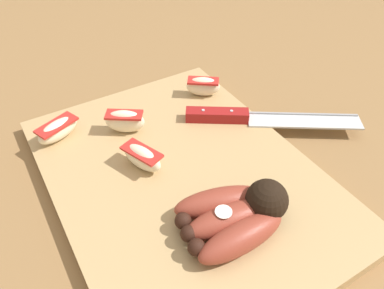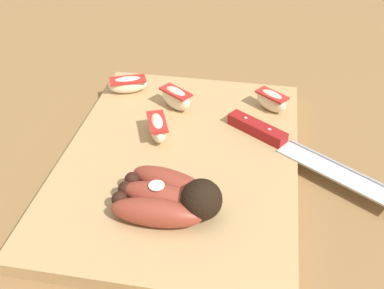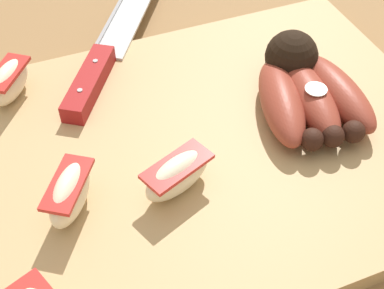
{
  "view_description": "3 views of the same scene",
  "coord_description": "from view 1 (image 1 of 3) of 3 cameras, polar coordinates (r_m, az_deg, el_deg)",
  "views": [
    {
      "loc": [
        0.33,
        -0.17,
        0.39
      ],
      "look_at": [
        0.0,
        0.03,
        0.06
      ],
      "focal_mm": 35.23,
      "sensor_mm": 36.0,
      "label": 1
    },
    {
      "loc": [
        0.52,
        0.12,
        0.43
      ],
      "look_at": [
        0.0,
        0.02,
        0.04
      ],
      "focal_mm": 43.01,
      "sensor_mm": 36.0,
      "label": 2
    },
    {
      "loc": [
        -0.12,
        -0.3,
        0.37
      ],
      "look_at": [
        -0.0,
        -0.01,
        0.03
      ],
      "focal_mm": 50.42,
      "sensor_mm": 36.0,
      "label": 3
    }
  ],
  "objects": [
    {
      "name": "apple_wedge_extra",
      "position": [
        0.52,
        -7.54,
        -1.93
      ],
      "size": [
        0.07,
        0.05,
        0.03
      ],
      "color": "#F4E5C1",
      "rests_on": "cutting_board"
    },
    {
      "name": "apple_wedge_near",
      "position": [
        0.6,
        -19.65,
        2.13
      ],
      "size": [
        0.05,
        0.07,
        0.03
      ],
      "color": "#F4E5C1",
      "rests_on": "cutting_board"
    },
    {
      "name": "chefs_knife",
      "position": [
        0.61,
        8.36,
        4.13
      ],
      "size": [
        0.18,
        0.25,
        0.02
      ],
      "color": "silver",
      "rests_on": "cutting_board"
    },
    {
      "name": "cutting_board",
      "position": [
        0.53,
        -1.39,
        -4.96
      ],
      "size": [
        0.46,
        0.34,
        0.02
      ],
      "primitive_type": "cube",
      "color": "tan",
      "rests_on": "ground_plane"
    },
    {
      "name": "ground_plane",
      "position": [
        0.54,
        -2.61,
        -5.34
      ],
      "size": [
        6.0,
        6.0,
        0.0
      ],
      "primitive_type": "plane",
      "color": "olive"
    },
    {
      "name": "banana_bunch",
      "position": [
        0.45,
        6.84,
        -10.54
      ],
      "size": [
        0.11,
        0.14,
        0.05
      ],
      "color": "black",
      "rests_on": "cutting_board"
    },
    {
      "name": "apple_wedge_middle",
      "position": [
        0.58,
        -10.13,
        3.55
      ],
      "size": [
        0.05,
        0.06,
        0.04
      ],
      "color": "#F4E5C1",
      "rests_on": "cutting_board"
    },
    {
      "name": "apple_wedge_far",
      "position": [
        0.66,
        1.69,
        8.84
      ],
      "size": [
        0.05,
        0.06,
        0.04
      ],
      "color": "#F4E5C1",
      "rests_on": "cutting_board"
    }
  ]
}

